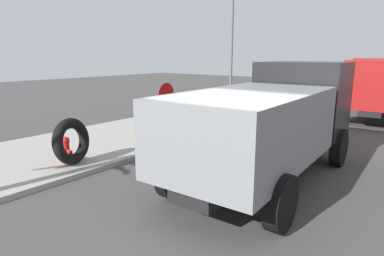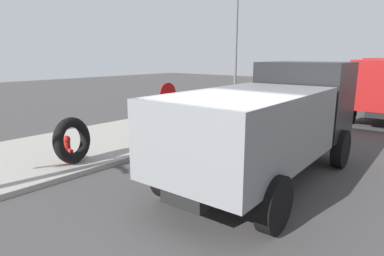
{
  "view_description": "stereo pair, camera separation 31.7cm",
  "coord_description": "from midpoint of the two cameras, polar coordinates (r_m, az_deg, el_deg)",
  "views": [
    {
      "loc": [
        -5.52,
        -3.45,
        3.19
      ],
      "look_at": [
        1.93,
        2.49,
        1.08
      ],
      "focal_mm": 30.73,
      "sensor_mm": 36.0,
      "label": 1
    },
    {
      "loc": [
        -5.32,
        -3.69,
        3.19
      ],
      "look_at": [
        1.93,
        2.49,
        1.08
      ],
      "focal_mm": 30.73,
      "sensor_mm": 36.0,
      "label": 2
    }
  ],
  "objects": [
    {
      "name": "dump_truck_gray",
      "position": [
        8.69,
        14.64,
        1.59
      ],
      "size": [
        7.11,
        3.07,
        3.0
      ],
      "color": "slate",
      "rests_on": "ground"
    },
    {
      "name": "loose_tire",
      "position": [
        9.93,
        -19.21,
        -2.02
      ],
      "size": [
        1.4,
        0.79,
        1.35
      ],
      "primitive_type": "torus",
      "rotation": [
        1.46,
        0.0,
        0.28
      ],
      "color": "black",
      "rests_on": "sidewalk_curb"
    },
    {
      "name": "stop_sign",
      "position": [
        11.46,
        -3.44,
        4.61
      ],
      "size": [
        0.76,
        0.08,
        2.13
      ],
      "color": "gray",
      "rests_on": "sidewalk_curb"
    },
    {
      "name": "ground_plane",
      "position": [
        7.23,
        6.56,
        -13.8
      ],
      "size": [
        80.0,
        80.0,
        0.0
      ],
      "primitive_type": "plane",
      "color": "#423F3F"
    },
    {
      "name": "street_light_pole",
      "position": [
        15.38,
        8.16,
        11.42
      ],
      "size": [
        0.12,
        0.12,
        5.58
      ],
      "primitive_type": "cylinder",
      "color": "#595B5E",
      "rests_on": "sidewalk_curb"
    },
    {
      "name": "dump_truck_blue",
      "position": [
        26.47,
        29.4,
        7.47
      ],
      "size": [
        7.05,
        2.91,
        3.0
      ],
      "color": "#1E3899",
      "rests_on": "ground"
    },
    {
      "name": "fire_hydrant",
      "position": [
        10.1,
        -20.01,
        -3.31
      ],
      "size": [
        0.23,
        0.52,
        0.8
      ],
      "color": "red",
      "rests_on": "sidewalk_curb"
    },
    {
      "name": "sidewalk_curb",
      "position": [
        11.85,
        -20.49,
        -3.58
      ],
      "size": [
        36.0,
        5.0,
        0.15
      ],
      "primitive_type": "cube",
      "color": "#99968E",
      "rests_on": "ground"
    }
  ]
}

